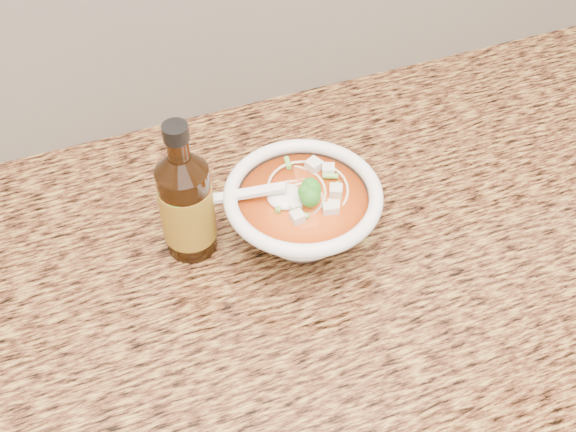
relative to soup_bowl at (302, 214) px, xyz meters
name	(u,v)px	position (x,y,z in m)	size (l,w,h in m)	color
counter_slab	(229,279)	(-0.11, -0.02, -0.07)	(4.00, 0.68, 0.04)	olive
soup_bowl	(302,214)	(0.00, 0.00, 0.00)	(0.22, 0.20, 0.11)	white
hot_sauce_bottle	(186,204)	(-0.14, 0.04, 0.03)	(0.08, 0.08, 0.20)	#321806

